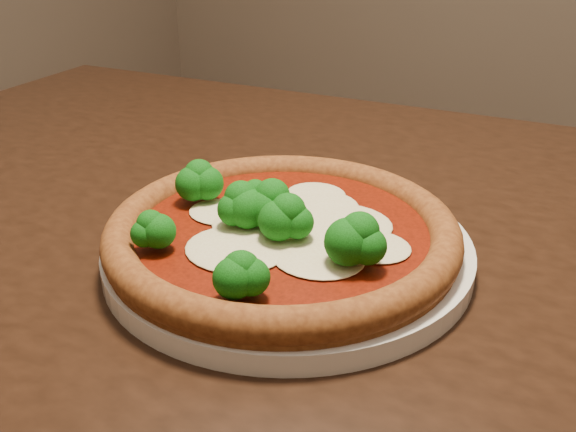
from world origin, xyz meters
The scene contains 3 objects.
dining_table centered at (-0.13, -0.14, 0.66)m, with size 1.38×0.98×0.75m.
plate centered at (-0.14, -0.18, 0.76)m, with size 0.31×0.31×0.02m, color silver.
pizza centered at (-0.14, -0.19, 0.78)m, with size 0.30×0.30×0.06m.
Camera 1 is at (0.10, -0.60, 1.03)m, focal length 40.00 mm.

